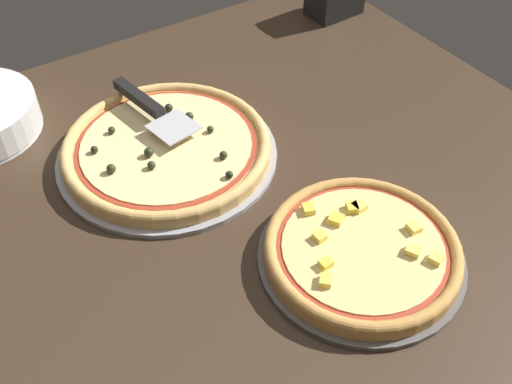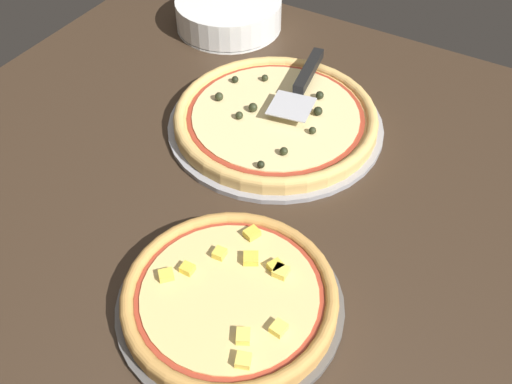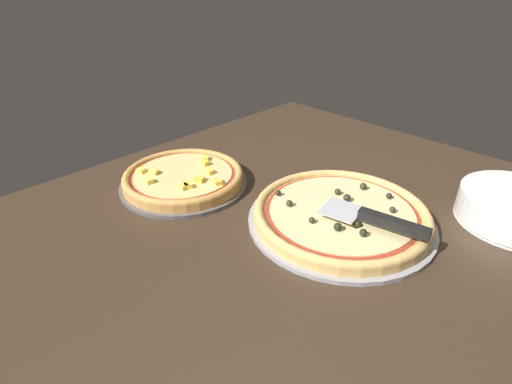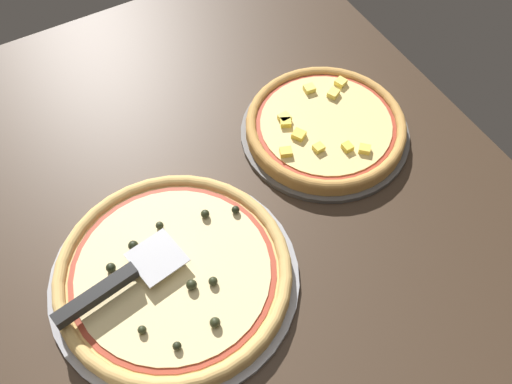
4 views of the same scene
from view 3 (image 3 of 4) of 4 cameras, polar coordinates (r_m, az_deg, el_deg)
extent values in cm
cube|color=#38281C|center=(97.31, 4.33, -3.69)|extent=(136.34, 112.93, 3.60)
cylinder|color=#939399|center=(93.86, 11.92, -4.04)|extent=(42.32, 42.32, 1.00)
cylinder|color=#DBAD60|center=(93.06, 12.02, -3.28)|extent=(39.78, 39.78, 1.94)
torus|color=#DBAD60|center=(92.55, 12.08, -2.78)|extent=(39.78, 39.78, 2.20)
cylinder|color=#A33823|center=(92.51, 12.08, -2.74)|extent=(34.58, 34.58, 0.15)
cylinder|color=beige|center=(92.44, 12.09, -2.67)|extent=(32.62, 32.62, 0.40)
sphere|color=#282D19|center=(101.68, 15.06, 0.80)|extent=(1.71, 1.71, 1.71)
sphere|color=black|center=(85.02, 11.61, -4.90)|extent=(1.76, 1.76, 1.76)
sphere|color=#282D19|center=(98.04, 11.59, 0.05)|extent=(1.52, 1.52, 1.52)
sphere|color=black|center=(99.53, 18.48, -0.53)|extent=(1.41, 1.41, 1.41)
sphere|color=black|center=(96.06, 3.37, -0.04)|extent=(1.40, 1.40, 1.40)
sphere|color=#282D19|center=(95.67, 12.86, -0.81)|extent=(1.78, 1.78, 1.78)
sphere|color=#282D19|center=(91.74, 4.78, -1.61)|extent=(1.52, 1.52, 1.52)
sphere|color=#282D19|center=(94.28, 18.92, -2.41)|extent=(1.39, 1.39, 1.39)
sphere|color=#282D19|center=(86.53, 7.98, -4.01)|extent=(1.38, 1.38, 1.38)
sphere|color=black|center=(84.25, 14.92, -5.77)|extent=(1.64, 1.64, 1.64)
sphere|color=#282D19|center=(87.04, 14.21, -4.47)|extent=(1.45, 1.45, 1.45)
cylinder|color=#565451|center=(108.86, -10.24, 1.19)|extent=(33.77, 33.77, 1.00)
cylinder|color=#C68E47|center=(108.13, -10.31, 1.92)|extent=(31.75, 31.75, 2.13)
torus|color=#C68E47|center=(107.65, -10.36, 2.42)|extent=(31.75, 31.75, 2.02)
cylinder|color=#A33823|center=(107.61, -10.36, 2.46)|extent=(27.59, 27.59, 0.15)
cylinder|color=#E5C67A|center=(107.56, -10.37, 2.52)|extent=(26.03, 26.03, 0.40)
cube|color=#F4D64C|center=(113.79, -7.37, 4.78)|extent=(2.78, 2.79, 1.13)
cube|color=yellow|center=(110.99, -7.25, 4.12)|extent=(1.98, 1.77, 1.13)
cube|color=#F9E05B|center=(104.47, -15.04, 1.55)|extent=(2.15, 2.34, 1.13)
cube|color=#F9E05B|center=(110.38, -16.12, 2.97)|extent=(2.59, 2.62, 1.13)
cube|color=yellow|center=(102.57, -8.11, 1.79)|extent=(3.05, 3.02, 1.13)
cube|color=yellow|center=(100.15, -9.68, 0.92)|extent=(2.56, 2.66, 1.13)
cube|color=yellow|center=(100.80, -5.50, 1.43)|extent=(2.59, 2.80, 1.13)
cube|color=#F9E05B|center=(99.93, -10.35, 0.78)|extent=(2.23, 2.26, 1.13)
cube|color=#F9E05B|center=(108.74, -14.44, 2.80)|extent=(2.73, 2.88, 1.13)
cube|color=#F4D64C|center=(106.14, -6.67, 2.90)|extent=(1.89, 2.01, 1.13)
cube|color=#B7B7BC|center=(88.83, 12.08, -2.52)|extent=(9.22, 9.29, 0.24)
cube|color=black|center=(85.65, 19.04, -4.25)|extent=(4.71, 14.75, 2.00)
camera|label=1|loc=(1.60, -7.04, 38.63)|focal=42.00mm
camera|label=2|loc=(1.26, -41.62, 34.56)|focal=42.00mm
camera|label=4|loc=(1.25, 41.29, 43.18)|focal=42.00mm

